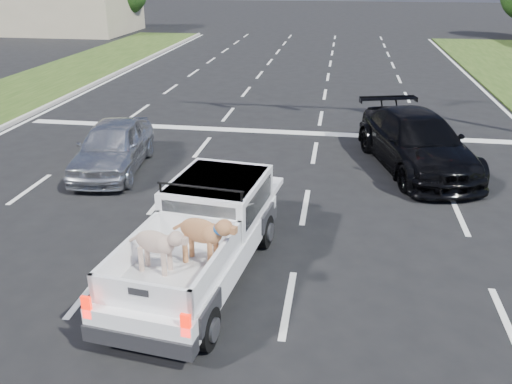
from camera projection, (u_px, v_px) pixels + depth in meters
The scene contains 6 objects.
ground at pixel (188, 295), 9.37m from camera, with size 160.00×160.00×0.00m, color black.
road_markings at pixel (250, 166), 15.34m from camera, with size 17.75×60.00×0.01m.
building_left at pixel (68, 4), 44.12m from camera, with size 10.00×8.00×4.40m, color tan.
pickup_truck at pixel (202, 235), 9.64m from camera, with size 2.25×4.89×1.77m.
silver_sedan at pixel (113, 146), 14.78m from camera, with size 1.63×4.04×1.38m, color silver.
black_coupe at pixel (417, 142), 14.88m from camera, with size 2.13×5.24×1.52m, color black.
Camera 1 is at (2.40, -7.66, 5.29)m, focal length 38.00 mm.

